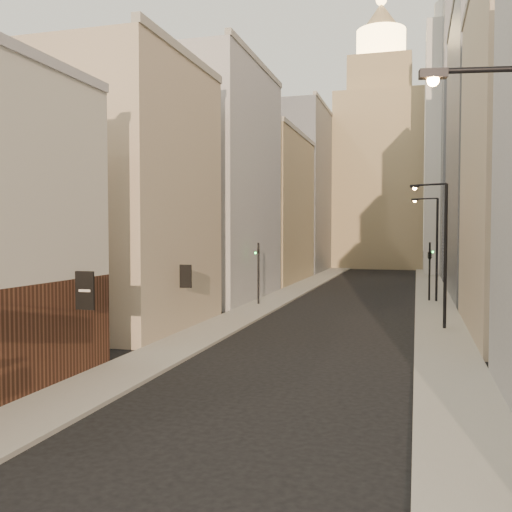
{
  "coord_description": "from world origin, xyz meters",
  "views": [
    {
      "loc": [
        5.05,
        -5.33,
        5.87
      ],
      "look_at": [
        -1.61,
        18.25,
        4.83
      ],
      "focal_mm": 40.0,
      "sensor_mm": 36.0,
      "label": 1
    }
  ],
  "objects_px": {
    "white_tower": "(455,139)",
    "streetlamp_mid": "(442,246)",
    "traffic_light_right": "(430,257)",
    "streetlamp_far": "(434,243)",
    "traffic_light_left": "(258,260)",
    "clock_tower": "(380,161)"
  },
  "relations": [
    {
      "from": "traffic_light_left",
      "to": "clock_tower",
      "type": "bearing_deg",
      "value": -106.05
    },
    {
      "from": "traffic_light_left",
      "to": "traffic_light_right",
      "type": "relative_size",
      "value": 1.0
    },
    {
      "from": "streetlamp_mid",
      "to": "clock_tower",
      "type": "bearing_deg",
      "value": 118.32
    },
    {
      "from": "traffic_light_right",
      "to": "traffic_light_left",
      "type": "bearing_deg",
      "value": 29.79
    },
    {
      "from": "clock_tower",
      "to": "streetlamp_far",
      "type": "relative_size",
      "value": 5.18
    },
    {
      "from": "streetlamp_mid",
      "to": "traffic_light_right",
      "type": "relative_size",
      "value": 1.75
    },
    {
      "from": "streetlamp_mid",
      "to": "traffic_light_right",
      "type": "height_order",
      "value": "streetlamp_mid"
    },
    {
      "from": "streetlamp_mid",
      "to": "traffic_light_right",
      "type": "bearing_deg",
      "value": 112.96
    },
    {
      "from": "white_tower",
      "to": "streetlamp_far",
      "type": "height_order",
      "value": "white_tower"
    },
    {
      "from": "clock_tower",
      "to": "traffic_light_left",
      "type": "distance_m",
      "value": 56.01
    },
    {
      "from": "white_tower",
      "to": "traffic_light_right",
      "type": "relative_size",
      "value": 8.3
    },
    {
      "from": "streetlamp_mid",
      "to": "traffic_light_left",
      "type": "xyz_separation_m",
      "value": [
        -13.5,
        7.94,
        -1.4
      ]
    },
    {
      "from": "clock_tower",
      "to": "white_tower",
      "type": "bearing_deg",
      "value": -51.84
    },
    {
      "from": "white_tower",
      "to": "streetlamp_mid",
      "type": "distance_m",
      "value": 49.85
    },
    {
      "from": "streetlamp_far",
      "to": "traffic_light_left",
      "type": "relative_size",
      "value": 1.73
    },
    {
      "from": "clock_tower",
      "to": "traffic_light_right",
      "type": "xyz_separation_m",
      "value": [
        7.11,
        -47.86,
        -13.86
      ]
    },
    {
      "from": "white_tower",
      "to": "streetlamp_mid",
      "type": "xyz_separation_m",
      "value": [
        -3.51,
        -47.83,
        -13.6
      ]
    },
    {
      "from": "clock_tower",
      "to": "white_tower",
      "type": "xyz_separation_m",
      "value": [
        11.0,
        -14.0,
        0.97
      ]
    },
    {
      "from": "streetlamp_mid",
      "to": "streetlamp_far",
      "type": "distance_m",
      "value": 13.68
    },
    {
      "from": "streetlamp_far",
      "to": "traffic_light_right",
      "type": "height_order",
      "value": "streetlamp_far"
    },
    {
      "from": "white_tower",
      "to": "streetlamp_far",
      "type": "bearing_deg",
      "value": -95.93
    },
    {
      "from": "streetlamp_mid",
      "to": "streetlamp_far",
      "type": "xyz_separation_m",
      "value": [
        -0.04,
        13.68,
        -0.05
      ]
    }
  ]
}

